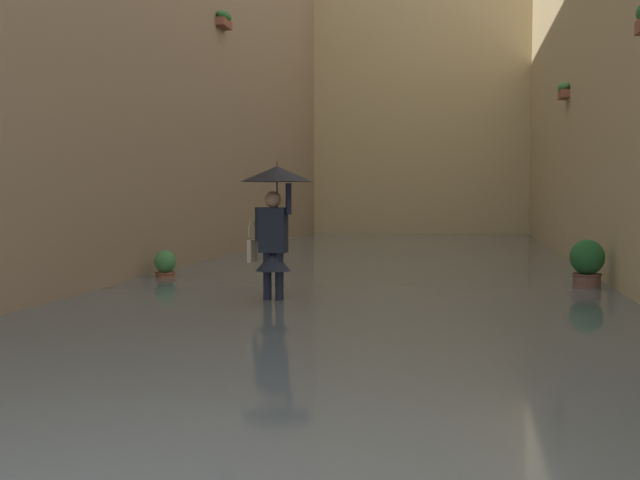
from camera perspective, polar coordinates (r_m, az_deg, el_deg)
The scene contains 8 objects.
ground_plane at distance 16.65m, azimuth 4.70°, elevation -2.42°, with size 65.23×65.23×0.00m, color gray.
flood_water at distance 16.64m, azimuth 4.70°, elevation -2.11°, with size 8.82×32.09×0.18m, color #515B60.
building_facade_left at distance 17.21m, azimuth 21.95°, elevation 15.75°, with size 2.04×30.09×10.89m.
building_facade_far at distance 30.80m, azimuth 7.39°, elevation 11.75°, with size 11.62×1.80×12.33m, color tan.
person_wading at distance 11.08m, azimuth -3.29°, elevation 2.51°, with size 1.04×1.04×2.15m.
potted_plant_mid_right at distance 14.42m, azimuth -11.19°, elevation -2.01°, with size 0.39×0.39×0.67m.
potted_plant_far_left at distance 13.40m, azimuth 18.85°, elevation -1.80°, with size 0.55×0.55×0.95m.
potted_plant_far_right at distance 22.04m, azimuth -3.48°, elevation -0.12°, with size 0.36×0.36×0.63m.
Camera 1 is at (-1.63, 3.44, 1.70)m, focal length 43.99 mm.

